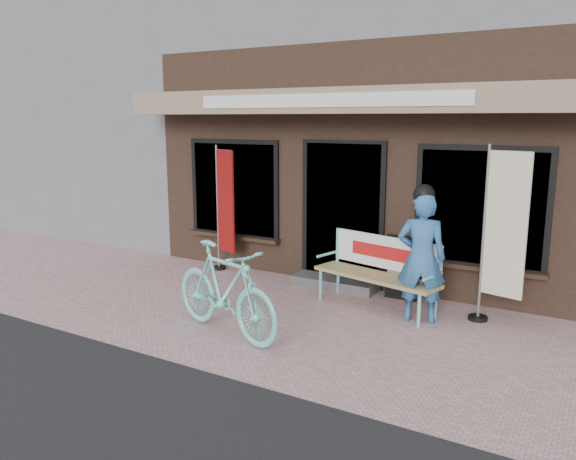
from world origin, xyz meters
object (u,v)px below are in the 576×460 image
Objects in this scene: bench at (380,267)px; menu_stand at (402,267)px; nobori_cream at (502,234)px; person at (421,255)px; nobori_red at (224,208)px; bicycle at (225,290)px.

bench is 0.51m from menu_stand.
nobori_cream is at bearing 17.85° from bench.
menu_stand is at bearing 178.04° from nobori_cream.
bench is at bearing 143.46° from person.
bench is 0.88× the size of nobori_red.
menu_stand is at bearing 86.53° from bench.
nobori_cream is (0.86, 0.36, 0.29)m from person.
nobori_cream is at bearing -38.12° from bicycle.
person is 0.83× the size of nobori_red.
nobori_cream is (4.35, -0.27, 0.06)m from nobori_red.
nobori_red is 4.36m from nobori_cream.
bench is at bearing -162.47° from nobori_cream.
menu_stand is at bearing 23.59° from nobori_red.
nobori_cream reaches higher than bench.
person is 0.95× the size of bicycle.
nobori_red is at bearing -170.43° from nobori_cream.
nobori_red is at bearing -174.22° from bench.
menu_stand is at bearing -14.28° from bicycle.
bench is 1.06× the size of person.
bicycle is 3.38m from nobori_cream.
nobori_cream is (1.49, 0.11, 0.58)m from bench.
nobori_red reaches higher than person.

